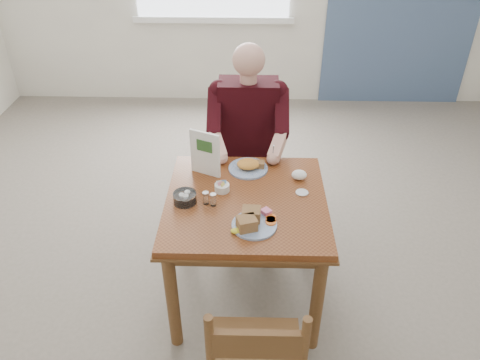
{
  "coord_description": "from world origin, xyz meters",
  "views": [
    {
      "loc": [
        0.02,
        -2.1,
        2.31
      ],
      "look_at": [
        -0.03,
        0.0,
        0.88
      ],
      "focal_mm": 35.0,
      "sensor_mm": 36.0,
      "label": 1
    }
  ],
  "objects_px": {
    "diner": "(248,130)",
    "chair_far": "(248,164)",
    "near_plate": "(252,221)",
    "far_plate": "(249,166)",
    "table": "(246,215)"
  },
  "relations": [
    {
      "from": "near_plate",
      "to": "chair_far",
      "type": "bearing_deg",
      "value": 91.97
    },
    {
      "from": "diner",
      "to": "chair_far",
      "type": "bearing_deg",
      "value": 90.01
    },
    {
      "from": "table",
      "to": "diner",
      "type": "xyz_separation_m",
      "value": [
        0.0,
        0.71,
        0.17
      ]
    },
    {
      "from": "chair_far",
      "to": "near_plate",
      "type": "bearing_deg",
      "value": -88.03
    },
    {
      "from": "chair_far",
      "to": "diner",
      "type": "height_order",
      "value": "diner"
    },
    {
      "from": "diner",
      "to": "near_plate",
      "type": "distance_m",
      "value": 0.94
    },
    {
      "from": "table",
      "to": "near_plate",
      "type": "xyz_separation_m",
      "value": [
        0.04,
        -0.23,
        0.14
      ]
    },
    {
      "from": "far_plate",
      "to": "diner",
      "type": "bearing_deg",
      "value": 91.75
    },
    {
      "from": "diner",
      "to": "far_plate",
      "type": "relative_size",
      "value": 5.28
    },
    {
      "from": "table",
      "to": "diner",
      "type": "relative_size",
      "value": 0.66
    },
    {
      "from": "diner",
      "to": "far_plate",
      "type": "bearing_deg",
      "value": -88.25
    },
    {
      "from": "table",
      "to": "far_plate",
      "type": "distance_m",
      "value": 0.33
    },
    {
      "from": "table",
      "to": "far_plate",
      "type": "height_order",
      "value": "far_plate"
    },
    {
      "from": "far_plate",
      "to": "table",
      "type": "bearing_deg",
      "value": -92.3
    },
    {
      "from": "chair_far",
      "to": "near_plate",
      "type": "distance_m",
      "value": 1.07
    }
  ]
}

